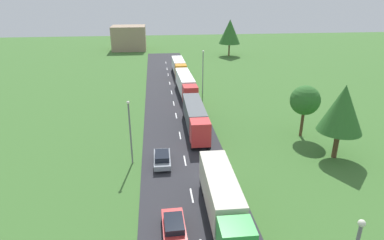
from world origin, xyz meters
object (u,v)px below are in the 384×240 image
lamppost_third (203,70)px  car_third (162,158)px  distant_building (129,38)px  truck_fourth (179,66)px  tree_maple (230,32)px  tree_birch (305,100)px  truck_third (186,84)px  truck_second (195,117)px  truck_lead (223,199)px  lamppost_second (130,129)px  car_second (174,226)px  tree_oak (342,109)px

lamppost_third → car_third: bearing=-107.7°
distant_building → truck_fourth: bearing=-69.8°
tree_maple → tree_birch: bearing=-93.1°
truck_third → truck_fourth: 16.02m
truck_second → car_third: (-4.94, -9.24, -1.29)m
truck_lead → lamppost_second: size_ratio=1.58×
car_second → tree_birch: size_ratio=0.60×
truck_fourth → lamppost_second: 42.08m
tree_oak → tree_maple: tree_maple is taller
truck_third → lamppost_second: 26.64m
truck_second → lamppost_second: bearing=-134.8°
truck_third → truck_lead: bearing=-90.7°
tree_oak → distant_building: size_ratio=0.82×
car_second → distant_building: distant_building is taller
truck_second → car_second: bearing=-101.8°
distant_building → car_second: bearing=-84.3°
tree_birch → lamppost_third: bearing=116.6°
truck_fourth → distant_building: distant_building is taller
truck_fourth → car_second: size_ratio=2.79×
tree_oak → truck_lead: bearing=-147.8°
truck_fourth → tree_birch: tree_birch is taller
car_second → lamppost_third: (7.96, 38.34, 3.80)m
car_second → truck_second: bearing=78.2°
car_second → tree_birch: 25.73m
car_third → distant_building: size_ratio=0.40×
tree_birch → tree_oak: bearing=-77.8°
tree_oak → tree_birch: tree_oak is taller
car_third → tree_maple: 68.62m
truck_second → truck_fourth: truck_second is taller
truck_lead → car_third: (-4.81, 10.29, -1.39)m
car_third → tree_birch: (19.05, 5.86, 4.25)m
truck_lead → distant_building: 90.50m
truck_fourth → lamppost_third: (3.40, -15.20, 2.54)m
tree_oak → tree_maple: 65.12m
lamppost_third → distant_building: (-17.09, 52.42, -0.75)m
lamppost_second → tree_oak: (23.82, -1.31, 1.88)m
truck_second → tree_oak: size_ratio=1.47×
lamppost_second → lamppost_third: lamppost_third is taller
truck_second → truck_third: 16.72m
car_second → car_third: size_ratio=0.97×
car_second → truck_fourth: bearing=85.1°
truck_third → car_second: 37.82m
car_second → tree_maple: size_ratio=0.40×
truck_fourth → lamppost_second: size_ratio=1.57×
truck_lead → lamppost_third: size_ratio=1.43×
lamppost_third → distant_building: size_ratio=0.76×
truck_third → lamppost_third: 4.21m
truck_fourth → truck_third: bearing=-89.8°
truck_lead → distant_building: distant_building is taller
truck_second → lamppost_second: (-8.34, -8.40, 2.12)m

